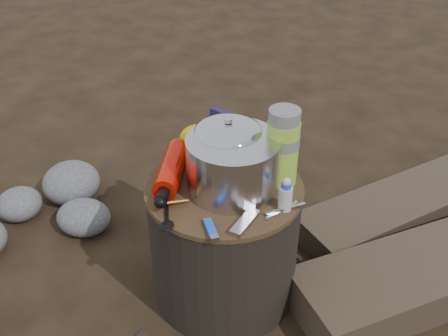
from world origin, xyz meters
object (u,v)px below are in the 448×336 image
(stump, at_px, (224,240))
(fuel_bottle, at_px, (171,169))
(thermos, at_px, (282,147))
(camping_pot, at_px, (228,151))
(travel_mug, at_px, (277,153))

(stump, height_order, fuel_bottle, fuel_bottle)
(stump, distance_m, thermos, 0.36)
(camping_pot, xyz_separation_m, thermos, (0.15, 0.03, 0.02))
(stump, xyz_separation_m, thermos, (0.15, 0.07, 0.32))
(camping_pot, bearing_deg, stump, -87.13)
(fuel_bottle, bearing_deg, camping_pot, 8.39)
(stump, relative_size, thermos, 1.98)
(fuel_bottle, bearing_deg, travel_mug, 14.71)
(fuel_bottle, distance_m, travel_mug, 0.31)
(fuel_bottle, xyz_separation_m, thermos, (0.30, 0.09, 0.08))
(stump, bearing_deg, fuel_bottle, -175.11)
(thermos, bearing_deg, fuel_bottle, -163.81)
(camping_pot, height_order, thermos, thermos)
(fuel_bottle, xyz_separation_m, travel_mug, (0.28, 0.14, 0.02))
(fuel_bottle, relative_size, thermos, 1.24)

